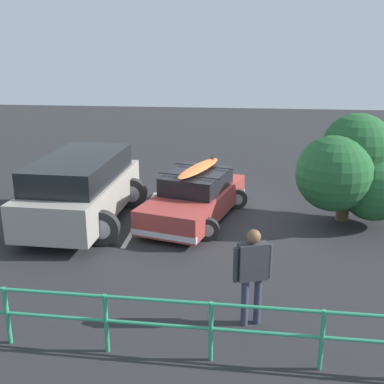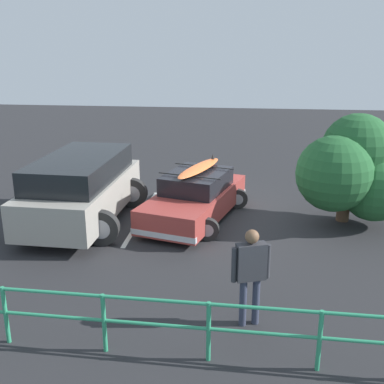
{
  "view_description": "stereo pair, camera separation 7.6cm",
  "coord_description": "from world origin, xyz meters",
  "views": [
    {
      "loc": [
        -0.61,
        12.67,
        4.69
      ],
      "look_at": [
        0.66,
        1.0,
        0.95
      ],
      "focal_mm": 45.0,
      "sensor_mm": 36.0,
      "label": 1
    },
    {
      "loc": [
        -0.68,
        12.66,
        4.69
      ],
      "look_at": [
        0.66,
        1.0,
        0.95
      ],
      "focal_mm": 45.0,
      "sensor_mm": 36.0,
      "label": 2
    }
  ],
  "objects": [
    {
      "name": "parking_stripe",
      "position": [
        2.13,
        0.4,
        0.0
      ],
      "size": [
        0.12,
        4.32,
        0.0
      ],
      "primitive_type": "cube",
      "rotation": [
        0.0,
        0.0,
        1.57
      ],
      "color": "silver",
      "rests_on": "ground"
    },
    {
      "name": "sedan_car",
      "position": [
        0.65,
        0.36,
        0.6
      ],
      "size": [
        2.87,
        4.41,
        1.55
      ],
      "color": "#9E3833",
      "rests_on": "ground"
    },
    {
      "name": "bush_near_left",
      "position": [
        -3.29,
        0.34,
        1.45
      ],
      "size": [
        2.91,
        2.54,
        2.89
      ],
      "color": "brown",
      "rests_on": "ground"
    },
    {
      "name": "railing_fence",
      "position": [
        -0.22,
        6.44,
        0.67
      ],
      "size": [
        9.81,
        0.33,
        1.0
      ],
      "color": "#2D9366",
      "rests_on": "ground"
    },
    {
      "name": "suv_car",
      "position": [
        3.6,
        0.97,
        0.95
      ],
      "size": [
        2.94,
        4.81,
        1.8
      ],
      "color": "#9E998E",
      "rests_on": "ground"
    },
    {
      "name": "person_bystander",
      "position": [
        -0.83,
        5.38,
        1.05
      ],
      "size": [
        0.64,
        0.36,
        1.75
      ],
      "color": "#33384C",
      "rests_on": "ground"
    },
    {
      "name": "ground_plane",
      "position": [
        0.0,
        0.0,
        -0.01
      ],
      "size": [
        44.0,
        44.0,
        0.02
      ],
      "primitive_type": "cube",
      "color": "#28282B",
      "rests_on": "ground"
    }
  ]
}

